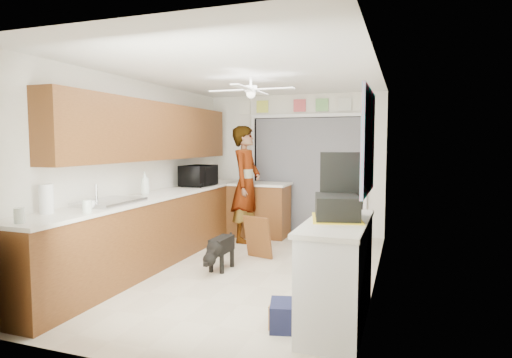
% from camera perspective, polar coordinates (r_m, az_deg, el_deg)
% --- Properties ---
extents(floor, '(5.00, 5.00, 0.00)m').
position_cam_1_polar(floor, '(5.64, -1.37, -12.06)').
color(floor, beige).
rests_on(floor, ground).
extents(ceiling, '(5.00, 5.00, 0.00)m').
position_cam_1_polar(ceiling, '(5.46, -1.43, 13.92)').
color(ceiling, white).
rests_on(ceiling, ground).
extents(wall_back, '(3.20, 0.00, 3.20)m').
position_cam_1_polar(wall_back, '(7.79, 5.11, 1.97)').
color(wall_back, white).
rests_on(wall_back, ground).
extents(wall_front, '(3.20, 0.00, 3.20)m').
position_cam_1_polar(wall_front, '(3.20, -17.40, -2.38)').
color(wall_front, white).
rests_on(wall_front, ground).
extents(wall_left, '(0.00, 5.00, 5.00)m').
position_cam_1_polar(wall_left, '(6.15, -15.48, 1.05)').
color(wall_left, white).
rests_on(wall_left, ground).
extents(wall_right, '(0.00, 5.00, 5.00)m').
position_cam_1_polar(wall_right, '(5.07, 15.78, 0.26)').
color(wall_right, white).
rests_on(wall_right, ground).
extents(left_base_cabinets, '(0.60, 4.80, 0.90)m').
position_cam_1_polar(left_base_cabinets, '(6.09, -12.98, -6.53)').
color(left_base_cabinets, brown).
rests_on(left_base_cabinets, floor).
extents(left_countertop, '(0.62, 4.80, 0.04)m').
position_cam_1_polar(left_countertop, '(6.01, -12.98, -2.15)').
color(left_countertop, white).
rests_on(left_countertop, left_base_cabinets).
extents(upper_cabinets, '(0.32, 4.00, 0.80)m').
position_cam_1_polar(upper_cabinets, '(6.22, -13.32, 6.20)').
color(upper_cabinets, brown).
rests_on(upper_cabinets, wall_left).
extents(sink_basin, '(0.50, 0.76, 0.06)m').
position_cam_1_polar(sink_basin, '(5.20, -18.88, -2.98)').
color(sink_basin, silver).
rests_on(sink_basin, left_countertop).
extents(faucet, '(0.03, 0.03, 0.22)m').
position_cam_1_polar(faucet, '(5.31, -20.52, -1.84)').
color(faucet, silver).
rests_on(faucet, left_countertop).
extents(peninsula_base, '(1.00, 0.60, 0.90)m').
position_cam_1_polar(peninsula_base, '(7.54, 0.43, -4.22)').
color(peninsula_base, brown).
rests_on(peninsula_base, floor).
extents(peninsula_top, '(1.04, 0.64, 0.04)m').
position_cam_1_polar(peninsula_top, '(7.48, 0.43, -0.66)').
color(peninsula_top, white).
rests_on(peninsula_top, peninsula_base).
extents(back_opening_recess, '(2.00, 0.06, 2.10)m').
position_cam_1_polar(back_opening_recess, '(7.72, 6.84, 0.44)').
color(back_opening_recess, black).
rests_on(back_opening_recess, wall_back).
extents(curtain_panel, '(1.90, 0.03, 2.05)m').
position_cam_1_polar(curtain_panel, '(7.68, 6.77, 0.42)').
color(curtain_panel, slate).
rests_on(curtain_panel, wall_back).
extents(door_trim_left, '(0.06, 0.04, 2.10)m').
position_cam_1_polar(door_trim_left, '(7.97, -0.39, 0.62)').
color(door_trim_left, white).
rests_on(door_trim_left, wall_back).
extents(door_trim_right, '(0.06, 0.04, 2.10)m').
position_cam_1_polar(door_trim_right, '(7.53, 14.39, 0.22)').
color(door_trim_right, white).
rests_on(door_trim_right, wall_back).
extents(door_trim_head, '(2.10, 0.04, 0.06)m').
position_cam_1_polar(door_trim_head, '(7.68, 6.87, 8.41)').
color(door_trim_head, white).
rests_on(door_trim_head, wall_back).
extents(header_frame_0, '(0.22, 0.02, 0.22)m').
position_cam_1_polar(header_frame_0, '(7.95, 0.85, 9.63)').
color(header_frame_0, '#DAE44C').
rests_on(header_frame_0, wall_back).
extents(header_frame_2, '(0.22, 0.02, 0.22)m').
position_cam_1_polar(header_frame_2, '(7.76, 5.84, 9.72)').
color(header_frame_2, '#CF4D53').
rests_on(header_frame_2, wall_back).
extents(header_frame_3, '(0.22, 0.02, 0.22)m').
position_cam_1_polar(header_frame_3, '(7.67, 8.79, 9.74)').
color(header_frame_3, '#74B567').
rests_on(header_frame_3, wall_back).
extents(header_frame_4, '(0.22, 0.02, 0.22)m').
position_cam_1_polar(header_frame_4, '(7.61, 11.79, 9.74)').
color(header_frame_4, beige).
rests_on(header_frame_4, wall_back).
extents(route66_sign, '(0.22, 0.02, 0.26)m').
position_cam_1_polar(route66_sign, '(8.06, -1.54, 9.55)').
color(route66_sign, silver).
rests_on(route66_sign, wall_back).
extents(right_counter_base, '(0.50, 1.40, 0.90)m').
position_cam_1_polar(right_counter_base, '(4.06, 10.84, -12.27)').
color(right_counter_base, white).
rests_on(right_counter_base, floor).
extents(right_counter_top, '(0.54, 1.44, 0.04)m').
position_cam_1_polar(right_counter_top, '(3.95, 10.80, -5.74)').
color(right_counter_top, white).
rests_on(right_counter_top, right_counter_base).
extents(abstract_painting, '(0.03, 1.15, 0.95)m').
position_cam_1_polar(abstract_painting, '(4.06, 14.75, 4.83)').
color(abstract_painting, '#ED5796').
rests_on(abstract_painting, wall_right).
extents(ceiling_fan, '(1.14, 1.14, 0.24)m').
position_cam_1_polar(ceiling_fan, '(5.62, -0.69, 11.80)').
color(ceiling_fan, white).
rests_on(ceiling_fan, ceiling).
extents(microwave, '(0.43, 0.62, 0.34)m').
position_cam_1_polar(microwave, '(6.97, -7.68, 0.44)').
color(microwave, black).
rests_on(microwave, left_countertop).
extents(soap_bottle, '(0.16, 0.16, 0.32)m').
position_cam_1_polar(soap_bottle, '(5.93, -14.59, -0.54)').
color(soap_bottle, silver).
rests_on(soap_bottle, left_countertop).
extents(cup, '(0.14, 0.14, 0.09)m').
position_cam_1_polar(cup, '(4.88, -21.30, -3.19)').
color(cup, white).
rests_on(cup, left_countertop).
extents(jar_a, '(0.11, 0.11, 0.13)m').
position_cam_1_polar(jar_a, '(4.62, -21.62, -3.41)').
color(jar_a, silver).
rests_on(jar_a, left_countertop).
extents(jar_b, '(0.10, 0.10, 0.13)m').
position_cam_1_polar(jar_b, '(4.27, -29.01, -4.30)').
color(jar_b, silver).
rests_on(jar_b, left_countertop).
extents(paper_towel_roll, '(0.17, 0.17, 0.29)m').
position_cam_1_polar(paper_towel_roll, '(4.70, -26.17, -2.40)').
color(paper_towel_roll, white).
rests_on(paper_towel_roll, left_countertop).
extents(suitcase, '(0.49, 0.58, 0.22)m').
position_cam_1_polar(suitcase, '(4.01, 10.72, -3.70)').
color(suitcase, black).
rests_on(suitcase, right_counter_top).
extents(suitcase_rim, '(0.56, 0.66, 0.02)m').
position_cam_1_polar(suitcase_rim, '(4.03, 10.69, -5.25)').
color(suitcase_rim, yellow).
rests_on(suitcase_rim, suitcase).
extents(suitcase_lid, '(0.42, 0.12, 0.50)m').
position_cam_1_polar(suitcase_lid, '(4.27, 11.35, 0.18)').
color(suitcase_lid, black).
rests_on(suitcase_lid, suitcase).
extents(cardboard_box, '(0.36, 0.27, 0.22)m').
position_cam_1_polar(cardboard_box, '(4.00, 4.67, -17.68)').
color(cardboard_box, '#C38A3D').
rests_on(cardboard_box, floor).
extents(navy_crate, '(0.45, 0.41, 0.24)m').
position_cam_1_polar(navy_crate, '(3.97, 4.87, -17.69)').
color(navy_crate, '#151836').
rests_on(navy_crate, floor).
extents(cabinet_door_panel, '(0.44, 0.25, 0.61)m').
position_cam_1_polar(cabinet_door_panel, '(6.09, 0.25, -7.78)').
color(cabinet_door_panel, brown).
rests_on(cabinet_door_panel, floor).
extents(man, '(0.46, 0.70, 1.92)m').
position_cam_1_polar(man, '(7.08, -1.33, -0.67)').
color(man, white).
rests_on(man, floor).
extents(dog, '(0.29, 0.62, 0.48)m').
position_cam_1_polar(dog, '(5.62, -4.60, -9.60)').
color(dog, black).
rests_on(dog, floor).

